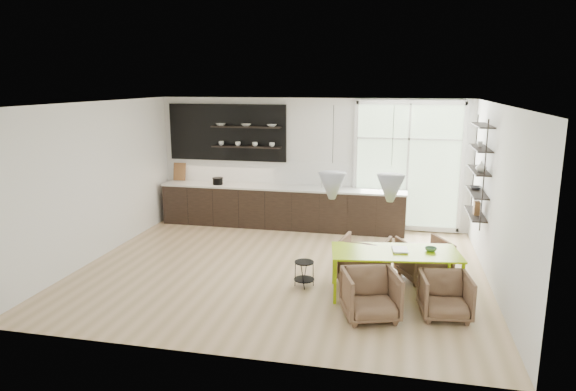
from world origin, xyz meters
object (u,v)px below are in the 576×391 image
at_px(armchair_back_right, 423,259).
at_px(armchair_front_right, 445,296).
at_px(dining_table, 395,254).
at_px(armchair_front_left, 370,295).
at_px(wire_stool, 304,270).
at_px(armchair_back_left, 364,259).

distance_m(armchair_back_right, armchair_front_right, 1.45).
distance_m(dining_table, armchair_front_right, 1.01).
xyz_separation_m(dining_table, armchair_back_right, (0.47, 0.80, -0.31)).
bearing_deg(armchair_back_right, armchair_front_left, 38.65).
distance_m(armchair_back_right, armchair_front_left, 1.86).
relative_size(armchair_front_left, wire_stool, 1.79).
relative_size(armchair_back_left, armchair_front_right, 1.14).
xyz_separation_m(armchair_front_left, armchair_front_right, (1.02, 0.25, -0.03)).
bearing_deg(wire_stool, armchair_front_left, -39.59).
relative_size(armchair_back_right, wire_stool, 1.80).
bearing_deg(armchair_back_right, armchair_back_left, -12.60).
bearing_deg(armchair_back_left, armchair_front_right, 145.84).
distance_m(armchair_back_right, wire_stool, 2.04).
relative_size(armchair_front_left, armchair_front_right, 1.09).
xyz_separation_m(dining_table, armchair_front_left, (-0.31, -0.88, -0.32)).
xyz_separation_m(armchair_back_left, armchair_front_left, (0.19, -1.44, -0.02)).
xyz_separation_m(armchair_back_left, armchair_front_right, (1.21, -1.19, -0.05)).
bearing_deg(wire_stool, armchair_back_right, 22.00).
height_order(dining_table, armchair_back_right, dining_table).
xyz_separation_m(armchair_back_left, wire_stool, (-0.92, -0.53, -0.09)).
bearing_deg(armchair_back_right, wire_stool, -4.43).
bearing_deg(dining_table, armchair_back_right, 51.21).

